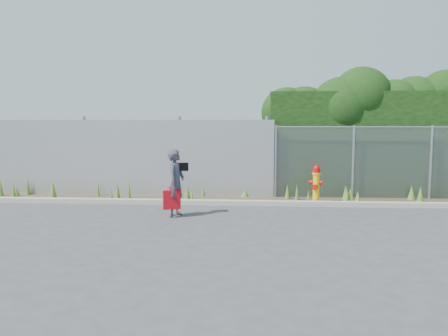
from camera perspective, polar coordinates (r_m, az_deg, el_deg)
ground at (r=9.56m, az=1.23°, el=-6.86°), size 80.00×80.00×0.00m
curb at (r=11.31m, az=1.66°, el=-4.55°), size 16.00×0.22×0.12m
weed_strip at (r=11.95m, az=4.78°, el=-3.65°), size 16.00×1.27×0.52m
corrugated_fence at (r=12.89m, az=-12.68°, el=1.28°), size 8.50×0.21×2.30m
chainlink_fence at (r=12.93m, az=21.06°, el=0.72°), size 6.50×0.07×2.05m
hedge at (r=13.87m, az=19.75°, el=5.37°), size 7.55×2.11×3.76m
fire_hydrant at (r=11.60m, az=11.95°, el=-2.16°), size 0.35×0.31×1.05m
woman at (r=9.91m, az=-6.30°, el=-1.93°), size 0.47×0.62×1.53m
red_tote_bag at (r=9.83m, az=-6.86°, el=-4.12°), size 0.39×0.14×0.50m
black_shoulder_bag at (r=10.06m, az=-5.40°, el=0.16°), size 0.25×0.11×0.19m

